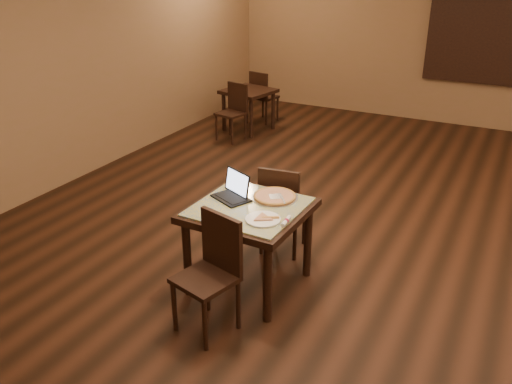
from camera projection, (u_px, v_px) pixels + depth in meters
The scene contains 17 objects.
ground at pixel (374, 263), 5.12m from camera, with size 10.00×10.00×0.00m, color black.
wall_back at pixel (472, 33), 8.55m from camera, with size 8.00×0.02×3.00m, color brown.
wall_left at pixel (43, 65), 6.18m from camera, with size 0.02×10.00×3.00m, color brown.
mural at pixel (507, 32), 8.29m from camera, with size 2.34×0.05×1.64m.
tiled_table at pixel (249, 217), 4.52m from camera, with size 0.95×0.95×0.76m.
chair_main_near at pixel (213, 267), 4.07m from camera, with size 0.49×0.49×0.93m.
chair_main_far at pixel (281, 205), 5.09m from camera, with size 0.44×0.44×0.90m.
laptop at pixel (234, 191), 4.62m from camera, with size 0.38×0.36×0.22m.
plate at pixel (263, 219), 4.24m from camera, with size 0.28×0.28×0.02m, color white.
pizza_slice at pixel (263, 218), 4.24m from camera, with size 0.18×0.18×0.02m, color beige, non-canonical shape.
pizza_pan at pixel (275, 198), 4.62m from camera, with size 0.40×0.40×0.01m, color silver.
pizza_whole at pixel (275, 196), 4.62m from camera, with size 0.36×0.36×0.03m.
spatula at pixel (276, 196), 4.59m from camera, with size 0.11×0.26×0.01m, color silver.
napkin_roll at pixel (286, 221), 4.19m from camera, with size 0.05×0.16×0.04m.
other_table_b at pixel (249, 97), 8.66m from camera, with size 0.83×0.83×0.67m.
other_table_b_chair_near at pixel (234, 108), 8.27m from camera, with size 0.44×0.44×0.86m.
other_table_b_chair_far at pixel (262, 94), 9.10m from camera, with size 0.44×0.44×0.86m.
Camera 1 is at (1.04, -4.41, 2.70)m, focal length 38.00 mm.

